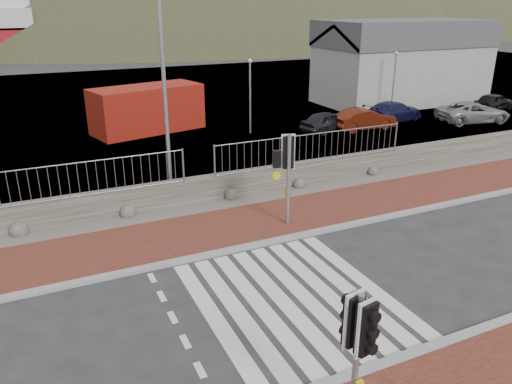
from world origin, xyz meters
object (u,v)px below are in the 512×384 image
car_a (328,121)px  traffic_signal_near (358,336)px  streetlight (167,71)px  shipping_container (147,109)px  car_d (473,112)px  traffic_signal_far (288,161)px  car_e (493,102)px  car_c (393,112)px  car_b (364,119)px

car_a → traffic_signal_near: bearing=136.3°
streetlight → shipping_container: 11.43m
streetlight → car_a: (10.91, 6.33, -4.18)m
streetlight → car_a: streetlight is taller
shipping_container → car_d: 19.75m
car_d → traffic_signal_far: bearing=126.8°
streetlight → car_e: 25.61m
traffic_signal_near → shipping_container: bearing=74.2°
car_c → car_e: car_c is taller
car_a → car_c: bearing=-98.1°
car_a → car_c: size_ratio=0.78×
car_c → car_e: size_ratio=1.25×
car_c → traffic_signal_far: bearing=113.5°
car_d → car_e: size_ratio=1.28×
shipping_container → traffic_signal_far: bearing=-100.0°
car_e → shipping_container: bearing=65.4°
traffic_signal_far → car_a: size_ratio=0.92×
traffic_signal_near → shipping_container: size_ratio=0.45×
traffic_signal_near → car_b: size_ratio=0.73×
traffic_signal_far → car_d: 19.70m
shipping_container → car_b: (11.47, -5.00, -0.66)m
streetlight → traffic_signal_far: bearing=-35.5°
traffic_signal_near → car_e: traffic_signal_near is taller
car_b → car_c: (2.88, 0.92, 0.01)m
traffic_signal_near → car_c: traffic_signal_near is taller
car_d → car_c: bearing=74.0°
traffic_signal_near → car_c: (16.31, 18.78, -1.35)m
car_e → streetlight: bearing=90.9°
traffic_signal_far → car_c: 17.20m
streetlight → car_a: bearing=51.8°
traffic_signal_far → car_a: bearing=-112.3°
traffic_signal_far → car_d: traffic_signal_far is taller
traffic_signal_near → traffic_signal_far: size_ratio=0.88×
streetlight → car_b: streetlight is taller
traffic_signal_far → car_b: traffic_signal_far is taller
shipping_container → car_e: bearing=-24.5°
car_d → traffic_signal_near: bearing=139.6°
streetlight → car_b: bearing=45.6°
car_a → car_d: 9.57m
traffic_signal_near → shipping_container: (1.96, 22.86, -0.70)m
car_c → car_b: bearing=92.2°
shipping_container → traffic_signal_near: bearing=-108.9°
traffic_signal_near → car_d: 26.53m
car_b → car_a: bearing=77.5°
streetlight → car_c: bearing=44.5°
traffic_signal_far → car_a: (8.28, 10.42, -1.69)m
streetlight → car_d: streetlight is taller
car_e → traffic_signal_far: bearing=101.9°
streetlight → car_e: streetlight is taller
car_b → car_c: bearing=-70.2°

